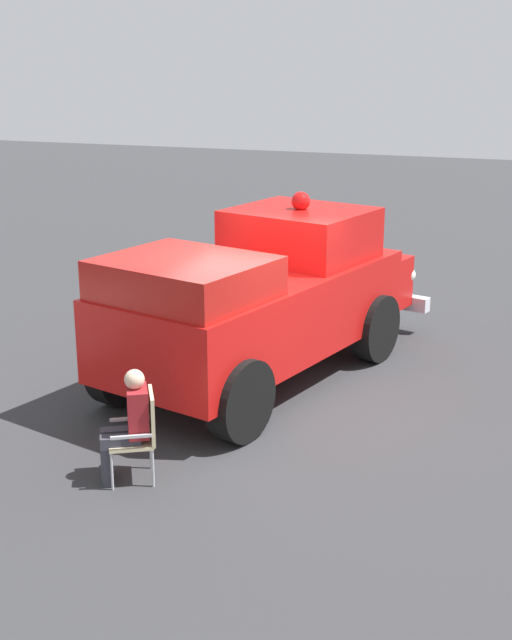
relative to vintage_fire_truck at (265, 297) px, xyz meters
name	(u,v)px	position (x,y,z in m)	size (l,w,h in m)	color
ground_plane	(266,404)	(1.02, 0.37, -1.20)	(60.00, 60.00, 0.00)	#333335
vintage_fire_truck	(265,297)	(0.00, 0.00, 0.00)	(6.31, 3.71, 2.59)	black
lawn_chair_near_truck	(141,429)	(3.49, -0.22, -0.61)	(0.67, 0.67, 1.02)	#B7BABF
spectator_seated	(129,421)	(3.55, -0.34, -0.50)	(0.59, 0.65, 1.29)	#383842
spectator_standing	(327,238)	(-5.34, -0.54, -0.23)	(0.31, 0.65, 1.68)	#2D334C
traffic_cone	(157,318)	(-1.17, -2.32, -0.89)	(0.40, 0.40, 0.64)	orange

